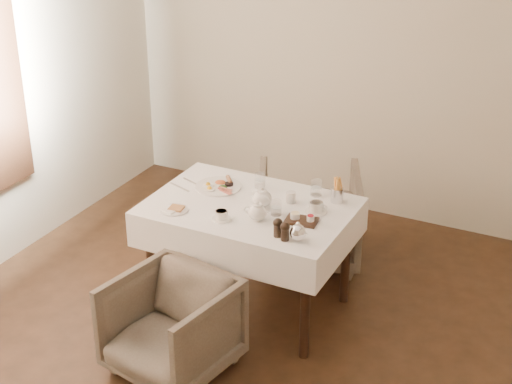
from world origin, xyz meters
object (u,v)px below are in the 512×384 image
at_px(teapot_centre, 262,197).
at_px(table, 250,222).
at_px(breakfast_plate, 219,186).
at_px(armchair_far, 308,216).
at_px(armchair_near, 171,327).

bearing_deg(teapot_centre, table, -150.54).
bearing_deg(breakfast_plate, armchair_far, 43.26).
height_order(table, armchair_near, table).
bearing_deg(breakfast_plate, teapot_centre, -33.89).
height_order(table, breakfast_plate, breakfast_plate).
relative_size(armchair_near, breakfast_plate, 2.17).
bearing_deg(table, armchair_far, 83.53).
bearing_deg(armchair_far, teapot_centre, 65.77).
height_order(armchair_near, teapot_centre, teapot_centre).
bearing_deg(armchair_far, breakfast_plate, 34.41).
relative_size(table, breakfast_plate, 4.22).
bearing_deg(teapot_centre, armchair_far, 107.85).
bearing_deg(armchair_near, table, 92.82).
relative_size(armchair_far, breakfast_plate, 2.48).
xyz_separation_m(table, teapot_centre, (0.08, 0.02, 0.18)).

